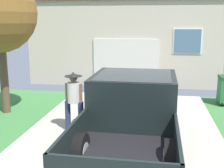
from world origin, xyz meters
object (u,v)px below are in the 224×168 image
object	(u,v)px
handbag	(77,129)
pickup_truck	(133,112)
house_with_garage	(128,31)
person_with_hat	(74,98)

from	to	relation	value
handbag	pickup_truck	bearing A→B (deg)	-5.09
handbag	house_with_garage	xyz separation A→B (m)	(0.48, 8.42, 2.30)
person_with_hat	pickup_truck	bearing A→B (deg)	-8.38
handbag	house_with_garage	size ratio (longest dim) A/B	0.05
pickup_truck	person_with_hat	size ratio (longest dim) A/B	3.39
handbag	house_with_garage	world-z (taller)	house_with_garage
pickup_truck	handbag	distance (m)	1.62
handbag	house_with_garage	distance (m)	8.74
pickup_truck	person_with_hat	bearing A→B (deg)	167.80
person_with_hat	house_with_garage	bearing A→B (deg)	90.45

